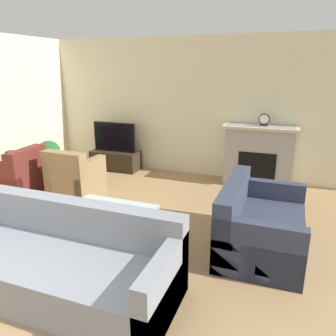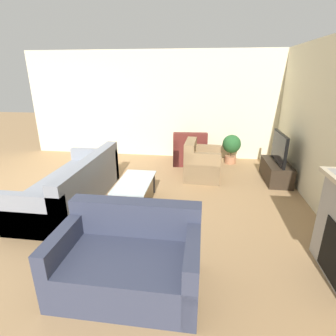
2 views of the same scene
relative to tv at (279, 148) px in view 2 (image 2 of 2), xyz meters
The scene contains 11 objects.
ground_plane 4.98m from the tv, 74.93° to the right, with size 20.00×20.00×0.00m, color #9E7A51.
wall_back 1.47m from the tv, 14.92° to the left, with size 8.45×0.06×2.70m.
wall_left 2.74m from the tv, 123.56° to the right, with size 0.06×8.07×2.70m.
tv_stand 0.51m from the tv, 90.00° to the left, with size 1.03×0.46×0.40m.
tv is the anchor object (origin of this frame).
couch_sectional 4.05m from the tv, 68.06° to the right, with size 2.31×0.97×0.82m.
couch_loveseat 3.96m from the tv, 35.07° to the right, with size 0.93×1.46×0.82m.
armchair_by_window 2.11m from the tv, 115.74° to the right, with size 0.82×0.85×0.82m.
armchair_accent 1.63m from the tv, 86.65° to the right, with size 0.79×0.76×0.82m.
coffee_table 3.05m from the tv, 61.28° to the right, with size 1.08×0.55×0.43m.
potted_plant 1.36m from the tv, 140.98° to the right, with size 0.45×0.45×0.72m.
Camera 2 is at (4.12, 3.20, 2.14)m, focal length 28.00 mm.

